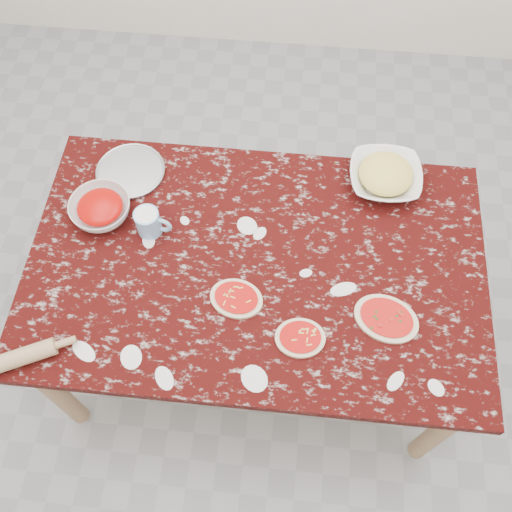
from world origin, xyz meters
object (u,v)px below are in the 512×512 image
object	(u,v)px
cheese_bowl	(385,177)
rolling_pin	(10,361)
worktable	(256,274)
sauce_bowl	(101,209)
pizza_tray	(131,171)
flour_mug	(149,222)

from	to	relation	value
cheese_bowl	rolling_pin	xyz separation A→B (m)	(-1.17, -0.83, -0.00)
worktable	rolling_pin	distance (m)	0.86
rolling_pin	cheese_bowl	bearing A→B (deg)	35.39
worktable	sauce_bowl	bearing A→B (deg)	165.92
worktable	cheese_bowl	world-z (taller)	cheese_bowl
rolling_pin	sauce_bowl	bearing A→B (deg)	75.39
pizza_tray	flour_mug	bearing A→B (deg)	-62.76
sauce_bowl	rolling_pin	bearing A→B (deg)	-104.61
pizza_tray	flour_mug	distance (m)	0.28
pizza_tray	worktable	bearing A→B (deg)	-33.71
cheese_bowl	sauce_bowl	bearing A→B (deg)	-166.27
pizza_tray	sauce_bowl	bearing A→B (deg)	-107.22
pizza_tray	sauce_bowl	world-z (taller)	sauce_bowl
sauce_bowl	rolling_pin	distance (m)	0.60
sauce_bowl	flour_mug	distance (m)	0.20
flour_mug	rolling_pin	xyz separation A→B (m)	(-0.34, -0.54, -0.03)
worktable	pizza_tray	distance (m)	0.63
worktable	rolling_pin	bearing A→B (deg)	-148.96
worktable	pizza_tray	size ratio (longest dim) A/B	6.22
flour_mug	rolling_pin	size ratio (longest dim) A/B	0.47
pizza_tray	cheese_bowl	bearing A→B (deg)	2.99
sauce_bowl	cheese_bowl	world-z (taller)	sauce_bowl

